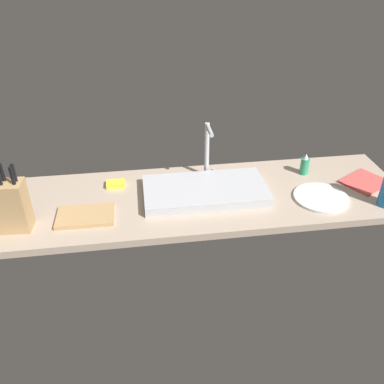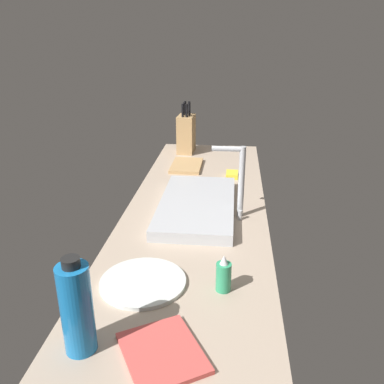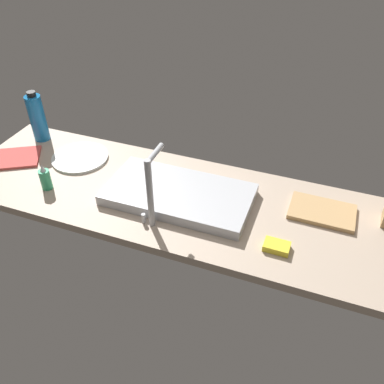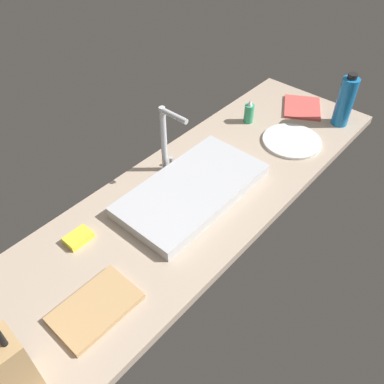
{
  "view_description": "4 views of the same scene",
  "coord_description": "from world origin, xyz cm",
  "px_view_note": "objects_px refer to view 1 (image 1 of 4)",
  "views": [
    {
      "loc": [
        -26.87,
        -159.2,
        109.44
      ],
      "look_at": [
        -4.92,
        -4.51,
        8.81
      ],
      "focal_mm": 38.01,
      "sensor_mm": 36.0,
      "label": 1
    },
    {
      "loc": [
        154.15,
        14.39,
        74.02
      ],
      "look_at": [
        3.59,
        -1.39,
        12.22
      ],
      "focal_mm": 37.85,
      "sensor_mm": 36.0,
      "label": 2
    },
    {
      "loc": [
        -47.13,
        117.41,
        107.11
      ],
      "look_at": [
        -4.15,
        2.2,
        9.82
      ],
      "focal_mm": 37.97,
      "sensor_mm": 36.0,
      "label": 3
    },
    {
      "loc": [
        -80.27,
        -71.42,
        108.32
      ],
      "look_at": [
        -1.71,
        -2.56,
        9.08
      ],
      "focal_mm": 37.45,
      "sensor_mm": 36.0,
      "label": 4
    }
  ],
  "objects_px": {
    "faucet": "(208,147)",
    "dish_sponge": "(116,184)",
    "cutting_board": "(85,216)",
    "soap_bottle": "(305,165)",
    "dish_towel": "(365,182)",
    "knife_block": "(10,205)",
    "dinner_plate": "(321,198)",
    "sink_basin": "(205,191)"
  },
  "relations": [
    {
      "from": "faucet",
      "to": "soap_bottle",
      "type": "bearing_deg",
      "value": -4.33
    },
    {
      "from": "soap_bottle",
      "to": "sink_basin",
      "type": "bearing_deg",
      "value": -166.83
    },
    {
      "from": "cutting_board",
      "to": "dinner_plate",
      "type": "xyz_separation_m",
      "value": [
        1.08,
        -0.0,
        -0.0
      ]
    },
    {
      "from": "dinner_plate",
      "to": "soap_bottle",
      "type": "bearing_deg",
      "value": 88.78
    },
    {
      "from": "knife_block",
      "to": "dish_towel",
      "type": "xyz_separation_m",
      "value": [
        1.64,
        0.14,
        -0.11
      ]
    },
    {
      "from": "knife_block",
      "to": "cutting_board",
      "type": "relative_size",
      "value": 1.21
    },
    {
      "from": "sink_basin",
      "to": "dish_sponge",
      "type": "height_order",
      "value": "sink_basin"
    },
    {
      "from": "faucet",
      "to": "dish_towel",
      "type": "bearing_deg",
      "value": -12.64
    },
    {
      "from": "cutting_board",
      "to": "dish_sponge",
      "type": "bearing_deg",
      "value": 62.76
    },
    {
      "from": "faucet",
      "to": "dish_sponge",
      "type": "bearing_deg",
      "value": -176.92
    },
    {
      "from": "faucet",
      "to": "soap_bottle",
      "type": "relative_size",
      "value": 2.51
    },
    {
      "from": "faucet",
      "to": "cutting_board",
      "type": "bearing_deg",
      "value": -155.14
    },
    {
      "from": "soap_bottle",
      "to": "dinner_plate",
      "type": "distance_m",
      "value": 0.24
    },
    {
      "from": "soap_bottle",
      "to": "dish_towel",
      "type": "bearing_deg",
      "value": -26.74
    },
    {
      "from": "faucet",
      "to": "dinner_plate",
      "type": "bearing_deg",
      "value": -29.02
    },
    {
      "from": "cutting_board",
      "to": "dish_sponge",
      "type": "xyz_separation_m",
      "value": [
        0.13,
        0.25,
        0.0
      ]
    },
    {
      "from": "faucet",
      "to": "dinner_plate",
      "type": "height_order",
      "value": "faucet"
    },
    {
      "from": "faucet",
      "to": "soap_bottle",
      "type": "height_order",
      "value": "faucet"
    },
    {
      "from": "faucet",
      "to": "cutting_board",
      "type": "distance_m",
      "value": 0.67
    },
    {
      "from": "cutting_board",
      "to": "dish_towel",
      "type": "xyz_separation_m",
      "value": [
        1.36,
        0.1,
        -0.0
      ]
    },
    {
      "from": "faucet",
      "to": "dish_sponge",
      "type": "distance_m",
      "value": 0.49
    },
    {
      "from": "soap_bottle",
      "to": "dish_towel",
      "type": "height_order",
      "value": "soap_bottle"
    },
    {
      "from": "faucet",
      "to": "dish_towel",
      "type": "relative_size",
      "value": 1.42
    },
    {
      "from": "dinner_plate",
      "to": "dish_towel",
      "type": "height_order",
      "value": "same"
    },
    {
      "from": "dish_sponge",
      "to": "soap_bottle",
      "type": "bearing_deg",
      "value": -0.78
    },
    {
      "from": "soap_bottle",
      "to": "dish_towel",
      "type": "relative_size",
      "value": 0.57
    },
    {
      "from": "cutting_board",
      "to": "soap_bottle",
      "type": "relative_size",
      "value": 2.15
    },
    {
      "from": "dinner_plate",
      "to": "cutting_board",
      "type": "bearing_deg",
      "value": 179.86
    },
    {
      "from": "dinner_plate",
      "to": "dish_sponge",
      "type": "relative_size",
      "value": 2.85
    },
    {
      "from": "knife_block",
      "to": "dish_towel",
      "type": "height_order",
      "value": "knife_block"
    },
    {
      "from": "faucet",
      "to": "cutting_board",
      "type": "relative_size",
      "value": 1.17
    },
    {
      "from": "knife_block",
      "to": "dish_sponge",
      "type": "height_order",
      "value": "knife_block"
    },
    {
      "from": "knife_block",
      "to": "soap_bottle",
      "type": "relative_size",
      "value": 2.6
    },
    {
      "from": "sink_basin",
      "to": "dish_towel",
      "type": "xyz_separation_m",
      "value": [
        0.81,
        -0.01,
        -0.02
      ]
    },
    {
      "from": "sink_basin",
      "to": "faucet",
      "type": "distance_m",
      "value": 0.22
    },
    {
      "from": "knife_block",
      "to": "cutting_board",
      "type": "distance_m",
      "value": 0.31
    },
    {
      "from": "dinner_plate",
      "to": "dish_towel",
      "type": "bearing_deg",
      "value": 20.8
    },
    {
      "from": "faucet",
      "to": "dish_sponge",
      "type": "relative_size",
      "value": 3.21
    },
    {
      "from": "sink_basin",
      "to": "dish_sponge",
      "type": "distance_m",
      "value": 0.45
    },
    {
      "from": "knife_block",
      "to": "soap_bottle",
      "type": "xyz_separation_m",
      "value": [
        1.37,
        0.27,
        -0.07
      ]
    },
    {
      "from": "knife_block",
      "to": "dish_towel",
      "type": "bearing_deg",
      "value": 8.4
    },
    {
      "from": "knife_block",
      "to": "dish_sponge",
      "type": "relative_size",
      "value": 3.32
    }
  ]
}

